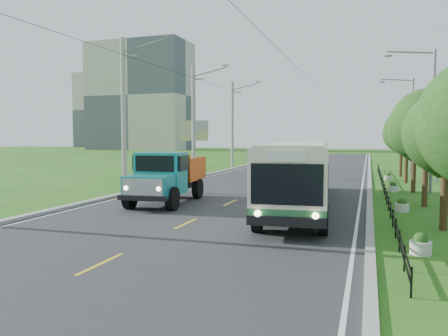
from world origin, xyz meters
The scene contains 28 objects.
ground centered at (0.00, 0.00, 0.00)m, with size 240.00×240.00×0.00m, color #225B15.
road centered at (0.00, 20.00, 0.01)m, with size 14.00×120.00×0.02m, color #28282B.
curb_left centered at (-7.20, 20.00, 0.07)m, with size 0.40×120.00×0.15m, color #9E9E99.
curb_right centered at (7.15, 20.00, 0.05)m, with size 0.30×120.00×0.10m, color #9E9E99.
edge_line_left centered at (-6.65, 20.00, 0.02)m, with size 0.12×120.00×0.00m, color silver.
edge_line_right centered at (6.65, 20.00, 0.02)m, with size 0.12×120.00×0.00m, color silver.
centre_dash centered at (0.00, 0.00, 0.02)m, with size 0.12×2.20×0.00m, color yellow.
railing_right centered at (8.00, 14.00, 0.30)m, with size 0.04×40.00×0.60m, color black.
pole_near centered at (-8.26, 9.00, 5.09)m, with size 3.51×0.32×10.00m.
pole_mid centered at (-8.26, 21.00, 5.09)m, with size 3.51×0.32×10.00m.
pole_far centered at (-8.26, 33.00, 5.09)m, with size 3.51×0.32×10.00m.
tree_second centered at (9.86, 2.14, 3.52)m, with size 3.18×3.26×5.30m.
tree_third centered at (9.86, 8.14, 3.99)m, with size 3.60×3.62×6.00m.
tree_fourth centered at (9.86, 14.14, 3.59)m, with size 3.24×3.31×5.40m.
tree_fifth centered at (9.86, 20.14, 3.85)m, with size 3.48×3.52×5.80m.
tree_back centered at (9.86, 26.14, 3.65)m, with size 3.30×3.36×5.50m.
streetlight_mid centered at (10.64, 14.00, 4.90)m, with size 3.02×0.20×9.07m.
streetlight_far centered at (10.64, 28.00, 4.90)m, with size 3.02×0.20×9.07m.
planter_front centered at (8.60, -2.00, 0.29)m, with size 0.64×0.64×0.67m.
planter_near centered at (8.60, 6.00, 0.29)m, with size 0.64×0.64×0.67m.
planter_mid centered at (8.60, 14.00, 0.29)m, with size 0.64×0.64×0.67m.
planter_far centered at (8.60, 22.00, 0.29)m, with size 0.64×0.64×0.67m.
billboard_left centered at (-9.50, 24.00, 3.87)m, with size 3.00×0.20×5.20m.
billboard_right centered at (12.30, 20.00, 5.34)m, with size 0.24×6.00×7.30m.
apartment_near centered at (-55.00, 95.00, 15.00)m, with size 28.00×14.00×30.00m, color #B7B2A3.
apartment_far centered at (-80.00, 120.00, 13.00)m, with size 24.00×14.00×26.00m, color #B7B2A3.
bus centered at (3.73, 6.25, 1.92)m, with size 4.14×16.68×3.19m.
dump_truck centered at (-3.23, 4.96, 1.57)m, with size 3.09×6.78×2.76m.
Camera 1 is at (7.04, -16.24, 3.55)m, focal length 35.00 mm.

